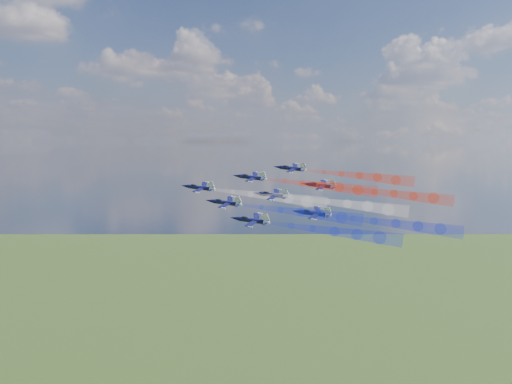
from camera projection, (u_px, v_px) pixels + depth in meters
jet_lead at (200, 188)px, 188.04m from camera, size 15.69×15.81×6.97m
trail_lead at (269, 196)px, 181.94m from camera, size 28.24×29.97×8.39m
jet_inner_left at (225, 203)px, 176.66m from camera, size 15.69×15.81×6.97m
trail_inner_left at (301, 212)px, 170.56m from camera, size 28.24×29.97×8.39m
jet_inner_right at (251, 177)px, 193.29m from camera, size 15.69×15.81×6.97m
trail_inner_right at (321, 185)px, 187.18m from camera, size 28.24×29.97×8.39m
jet_outer_left at (252, 220)px, 163.26m from camera, size 15.69×15.81×6.97m
trail_outer_left at (334, 232)px, 157.16m from camera, size 28.24×29.97×8.39m
jet_center_third at (272, 195)px, 181.35m from camera, size 15.69×15.81×6.97m
trail_center_third at (347, 204)px, 175.25m from camera, size 28.24×29.97×8.39m
jet_outer_right at (291, 168)px, 201.31m from camera, size 15.69×15.81×6.97m
trail_outer_right at (359, 176)px, 195.21m from camera, size 28.24×29.97×8.39m
jet_rear_left at (314, 213)px, 169.26m from camera, size 15.69×15.81×6.97m
trail_rear_left at (396, 224)px, 163.16m from camera, size 28.24×29.97×8.39m
jet_rear_right at (320, 186)px, 188.62m from camera, size 15.69×15.81×6.97m
trail_rear_right at (394, 194)px, 182.52m from camera, size 28.24×29.97×8.39m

